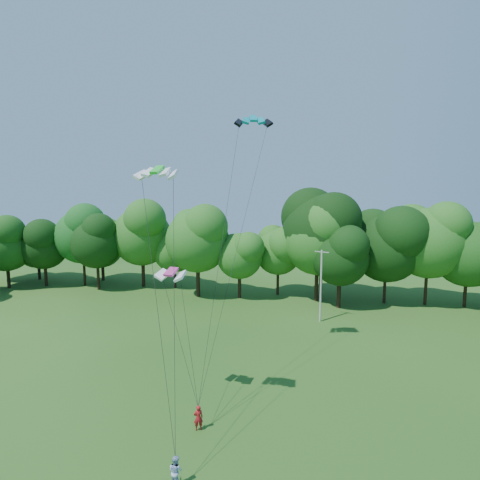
# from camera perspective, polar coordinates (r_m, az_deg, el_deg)

# --- Properties ---
(utility_pole) EXTENTS (1.53, 0.61, 7.99)m
(utility_pole) POSITION_cam_1_polar(r_m,az_deg,el_deg) (42.20, 12.22, -6.73)
(utility_pole) COLOR #ACADA4
(utility_pole) RESTS_ON ground
(kite_flyer_left) EXTENTS (0.68, 0.61, 1.55)m
(kite_flyer_left) POSITION_cam_1_polar(r_m,az_deg,el_deg) (24.84, -6.37, -25.32)
(kite_flyer_left) COLOR #B0161B
(kite_flyer_left) RESTS_ON ground
(kite_flyer_right) EXTENTS (0.91, 0.81, 1.54)m
(kite_flyer_right) POSITION_cam_1_polar(r_m,az_deg,el_deg) (21.45, -9.78, -31.35)
(kite_flyer_right) COLOR #AAC0EC
(kite_flyer_right) RESTS_ON ground
(kite_teal) EXTENTS (2.99, 1.95, 0.73)m
(kite_teal) POSITION_cam_1_polar(r_m,az_deg,el_deg) (30.48, 2.02, 18.01)
(kite_teal) COLOR #058B97
(kite_teal) RESTS_ON ground
(kite_green) EXTENTS (2.38, 1.14, 0.56)m
(kite_green) POSITION_cam_1_polar(r_m,az_deg,el_deg) (21.36, -12.52, 10.40)
(kite_green) COLOR #21DC30
(kite_green) RESTS_ON ground
(kite_pink) EXTENTS (2.06, 1.12, 0.48)m
(kite_pink) POSITION_cam_1_polar(r_m,az_deg,el_deg) (24.58, -10.45, -4.79)
(kite_pink) COLOR #C73785
(kite_pink) RESTS_ON ground
(tree_back_west) EXTENTS (8.93, 8.93, 12.99)m
(tree_back_west) POSITION_cam_1_polar(r_m,az_deg,el_deg) (61.62, -22.89, 0.97)
(tree_back_west) COLOR #351F15
(tree_back_west) RESTS_ON ground
(tree_back_center) EXTENTS (11.60, 11.60, 16.88)m
(tree_back_center) POSITION_cam_1_polar(r_m,az_deg,el_deg) (50.18, 12.43, 2.88)
(tree_back_center) COLOR black
(tree_back_center) RESTS_ON ground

